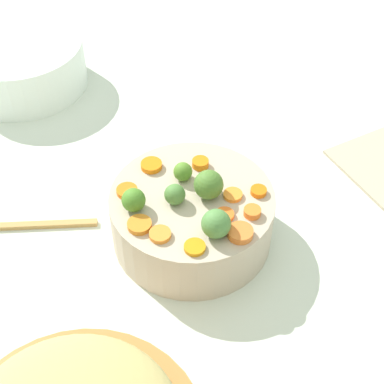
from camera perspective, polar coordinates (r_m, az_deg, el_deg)
The scene contains 19 objects.
tabletop at distance 0.94m, azimuth -0.82°, elevation -4.78°, with size 2.40×2.40×0.02m, color silver.
serving_bowl_carrots at distance 0.90m, azimuth 0.00°, elevation -2.45°, with size 0.25×0.25×0.09m, color #C2AE98.
carrot_slice_0 at distance 0.87m, azimuth 6.50°, elevation 0.08°, with size 0.02×0.02×0.01m, color orange.
carrot_slice_1 at distance 0.82m, azimuth -5.13°, elevation -3.20°, with size 0.03×0.03×0.01m, color orange.
carrot_slice_2 at distance 0.81m, azimuth 4.73°, elevation -3.98°, with size 0.04×0.04×0.01m, color orange.
carrot_slice_3 at distance 0.84m, azimuth 3.19°, elevation -2.24°, with size 0.03×0.03×0.01m, color orange.
carrot_slice_4 at distance 0.87m, azimuth -6.34°, elevation 0.11°, with size 0.03×0.03×0.01m, color orange.
carrot_slice_5 at distance 0.80m, azimuth 0.27°, elevation -5.39°, with size 0.03×0.03×0.01m, color orange.
carrot_slice_6 at distance 0.91m, azimuth 0.82°, elevation 2.81°, with size 0.03×0.03×0.01m, color orange.
carrot_slice_7 at distance 0.86m, azimuth 4.00°, elevation -0.28°, with size 0.03×0.03×0.01m, color orange.
carrot_slice_8 at distance 0.91m, azimuth -3.98°, elevation 2.61°, with size 0.03×0.03×0.01m, color orange.
carrot_slice_9 at distance 0.81m, azimuth -3.13°, elevation -4.14°, with size 0.03×0.03×0.01m, color orange.
carrot_slice_10 at distance 0.84m, azimuth 5.89°, elevation -1.94°, with size 0.02×0.02×0.01m, color orange.
brussels_sprout_0 at distance 0.80m, azimuth 2.36°, elevation -3.11°, with size 0.04×0.04×0.04m, color #518642.
brussels_sprout_1 at distance 0.84m, azimuth -1.54°, elevation -0.38°, with size 0.03×0.03×0.03m, color #4F803A.
brussels_sprout_2 at distance 0.88m, azimuth -0.89°, elevation 2.00°, with size 0.03×0.03×0.03m, color #538328.
brussels_sprout_3 at distance 0.85m, azimuth 1.63°, elevation 0.72°, with size 0.04×0.04×0.04m, color #4D792E.
brussels_sprout_4 at distance 0.84m, azimuth -5.71°, elevation -0.78°, with size 0.03×0.03×0.03m, color #4A8228.
casserole_dish at distance 1.26m, azimuth -16.30°, elevation 11.84°, with size 0.26×0.26×0.10m, color white.
Camera 1 is at (0.49, -0.35, 0.73)m, focal length 54.79 mm.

